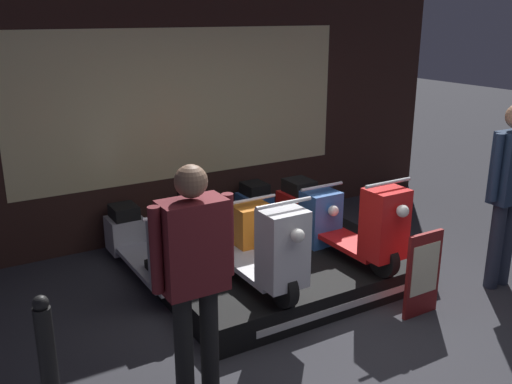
{
  "coord_description": "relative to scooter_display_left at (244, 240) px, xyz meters",
  "views": [
    {
      "loc": [
        -2.66,
        -2.93,
        2.56
      ],
      "look_at": [
        0.09,
        1.67,
        0.86
      ],
      "focal_mm": 40.0,
      "sensor_mm": 36.0,
      "label": 1
    }
  ],
  "objects": [
    {
      "name": "street_bollard",
      "position": [
        -1.84,
        -0.6,
        -0.2
      ],
      "size": [
        0.12,
        0.12,
        0.83
      ],
      "color": "black",
      "rests_on": "ground_plane"
    },
    {
      "name": "shop_wall_back",
      "position": [
        0.33,
        1.95,
        0.99
      ],
      "size": [
        7.35,
        0.09,
        3.2
      ],
      "color": "#331E19",
      "rests_on": "ground_plane"
    },
    {
      "name": "scooter_display_left",
      "position": [
        0.0,
        0.0,
        0.0
      ],
      "size": [
        0.5,
        1.78,
        0.9
      ],
      "color": "black",
      "rests_on": "display_platform"
    },
    {
      "name": "price_sign_board",
      "position": [
        1.22,
        -1.0,
        -0.22
      ],
      "size": [
        0.38,
        0.04,
        0.77
      ],
      "color": "maroon",
      "rests_on": "ground_plane"
    },
    {
      "name": "person_left_browsing",
      "position": [
        -0.93,
        -0.97,
        0.37
      ],
      "size": [
        0.59,
        0.24,
        1.66
      ],
      "color": "black",
      "rests_on": "ground_plane"
    },
    {
      "name": "scooter_backrow_2",
      "position": [
        1.06,
        0.89,
        -0.26
      ],
      "size": [
        0.5,
        1.78,
        0.9
      ],
      "color": "black",
      "rests_on": "ground_plane"
    },
    {
      "name": "person_right_browsing",
      "position": [
        2.29,
        -0.97,
        0.42
      ],
      "size": [
        0.53,
        0.23,
        1.79
      ],
      "color": "#232838",
      "rests_on": "ground_plane"
    },
    {
      "name": "ground_plane",
      "position": [
        0.33,
        -1.19,
        -0.61
      ],
      "size": [
        30.0,
        30.0,
        0.0
      ],
      "primitive_type": "plane",
      "color": "#2D2D33"
    },
    {
      "name": "scooter_display_right",
      "position": [
        1.09,
        0.0,
        0.0
      ],
      "size": [
        0.5,
        1.78,
        0.9
      ],
      "color": "black",
      "rests_on": "display_platform"
    },
    {
      "name": "scooter_backrow_0",
      "position": [
        -0.59,
        0.89,
        -0.26
      ],
      "size": [
        0.5,
        1.78,
        0.9
      ],
      "color": "black",
      "rests_on": "ground_plane"
    },
    {
      "name": "scooter_backrow_1",
      "position": [
        0.23,
        0.89,
        -0.26
      ],
      "size": [
        0.5,
        1.78,
        0.9
      ],
      "color": "black",
      "rests_on": "ground_plane"
    },
    {
      "name": "display_platform",
      "position": [
        0.54,
        0.04,
        -0.48
      ],
      "size": [
        2.42,
        1.53,
        0.26
      ],
      "color": "black",
      "rests_on": "ground_plane"
    }
  ]
}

